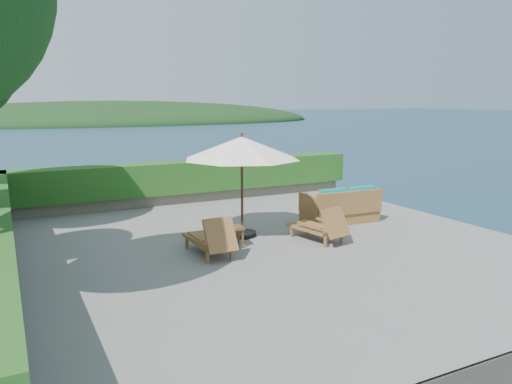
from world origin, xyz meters
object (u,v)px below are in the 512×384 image
wicker_loveseat (341,208)px  lounge_right (320,226)px  lounge_left (211,238)px  side_table (233,230)px  patio_umbrella (242,149)px

wicker_loveseat → lounge_right: bearing=-137.0°
lounge_left → lounge_right: bearing=-4.7°
lounge_left → side_table: size_ratio=3.19×
patio_umbrella → wicker_loveseat: 3.57m
lounge_right → wicker_loveseat: bearing=28.8°
side_table → wicker_loveseat: bearing=12.8°
patio_umbrella → side_table: 2.01m
lounge_right → wicker_loveseat: (1.62, 1.37, 0.02)m
lounge_right → side_table: bearing=153.7°
side_table → wicker_loveseat: 3.75m
lounge_right → side_table: (-2.04, 0.54, 0.02)m
patio_umbrella → side_table: patio_umbrella is taller
lounge_left → wicker_loveseat: (4.37, 1.22, 0.01)m
side_table → wicker_loveseat: (3.66, 0.83, 0.00)m
lounge_left → side_table: bearing=27.4°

